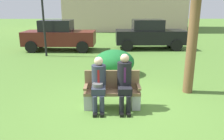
# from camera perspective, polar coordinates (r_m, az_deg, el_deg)

# --- Properties ---
(ground_plane) EXTENTS (80.00, 80.00, 0.00)m
(ground_plane) POSITION_cam_1_polar(r_m,az_deg,el_deg) (5.69, 3.44, -9.19)
(ground_plane) COLOR #4E772F
(park_bench) EXTENTS (1.35, 0.44, 0.90)m
(park_bench) POSITION_cam_1_polar(r_m,az_deg,el_deg) (5.51, 0.04, -5.56)
(park_bench) COLOR brown
(park_bench) RESTS_ON ground
(seated_man_left) EXTENTS (0.34, 0.72, 1.28)m
(seated_man_left) POSITION_cam_1_polar(r_m,az_deg,el_deg) (5.29, -3.41, -2.86)
(seated_man_left) COLOR #2D3342
(seated_man_left) RESTS_ON ground
(seated_man_right) EXTENTS (0.34, 0.72, 1.35)m
(seated_man_right) POSITION_cam_1_polar(r_m,az_deg,el_deg) (5.29, 3.21, -2.41)
(seated_man_right) COLOR black
(seated_man_right) RESTS_ON ground
(shrub_near_bench) EXTENTS (1.44, 1.32, 0.90)m
(shrub_near_bench) POSITION_cam_1_polar(r_m,az_deg,el_deg) (8.15, 0.59, 2.01)
(shrub_near_bench) COLOR #1B692D
(shrub_near_bench) RESTS_ON ground
(parked_car_near) EXTENTS (3.95, 1.81, 1.68)m
(parked_car_near) POSITION_cam_1_polar(r_m,az_deg,el_deg) (12.97, -13.28, 8.54)
(parked_car_near) COLOR #591E19
(parked_car_near) RESTS_ON ground
(parked_car_far) EXTENTS (3.91, 1.73, 1.68)m
(parked_car_far) POSITION_cam_1_polar(r_m,az_deg,el_deg) (13.27, 9.45, 8.91)
(parked_car_far) COLOR black
(parked_car_far) RESTS_ON ground
(street_lamp) EXTENTS (0.24, 0.24, 3.89)m
(street_lamp) POSITION_cam_1_polar(r_m,az_deg,el_deg) (11.52, -17.24, 15.00)
(street_lamp) COLOR black
(street_lamp) RESTS_ON ground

